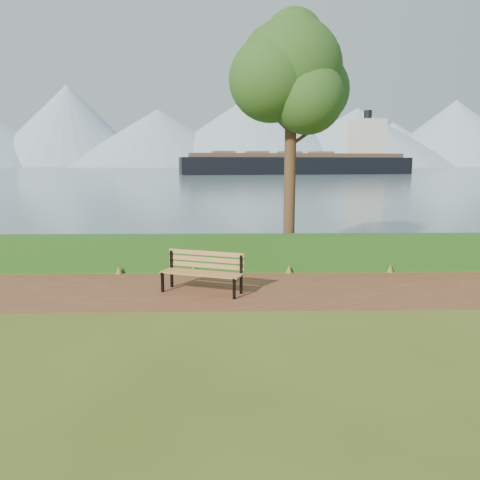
{
  "coord_description": "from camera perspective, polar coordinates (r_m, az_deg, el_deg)",
  "views": [
    {
      "loc": [
        -0.08,
        -10.85,
        3.09
      ],
      "look_at": [
        0.19,
        1.2,
        1.1
      ],
      "focal_mm": 35.0,
      "sensor_mm": 36.0,
      "label": 1
    }
  ],
  "objects": [
    {
      "name": "bench",
      "position": [
        11.29,
        -4.52,
        -3.56
      ],
      "size": [
        2.04,
        1.22,
        0.99
      ],
      "rotation": [
        0.0,
        0.0,
        -0.36
      ],
      "color": "black",
      "rests_on": "ground"
    },
    {
      "name": "tree",
      "position": [
        14.88,
        6.29,
        19.29
      ],
      "size": [
        3.74,
        3.21,
        7.62
      ],
      "rotation": [
        0.0,
        0.0,
        0.26
      ],
      "color": "#382617",
      "rests_on": "ground"
    },
    {
      "name": "water",
      "position": [
        270.87,
        -1.27,
        8.7
      ],
      "size": [
        700.0,
        510.0,
        0.0
      ],
      "primitive_type": "cube",
      "color": "#42556A",
      "rests_on": "ground"
    },
    {
      "name": "ground",
      "position": [
        11.28,
        -0.85,
        -6.52
      ],
      "size": [
        140.0,
        140.0,
        0.0
      ],
      "primitive_type": "plane",
      "color": "#445418",
      "rests_on": "ground"
    },
    {
      "name": "hedge",
      "position": [
        13.7,
        -0.94,
        -1.53
      ],
      "size": [
        32.0,
        0.85,
        1.0
      ],
      "primitive_type": "cube",
      "color": "#1D4E16",
      "rests_on": "ground"
    },
    {
      "name": "path",
      "position": [
        11.57,
        -0.86,
        -6.09
      ],
      "size": [
        40.0,
        3.4,
        0.01
      ],
      "primitive_type": "cube",
      "color": "#592C1E",
      "rests_on": "ground"
    },
    {
      "name": "cargo_ship",
      "position": [
        133.13,
        7.89,
        9.2
      ],
      "size": [
        65.27,
        21.14,
        19.58
      ],
      "rotation": [
        0.0,
        0.0,
        0.17
      ],
      "color": "black",
      "rests_on": "ground"
    },
    {
      "name": "mountains",
      "position": [
        417.73,
        -2.58,
        12.72
      ],
      "size": [
        585.0,
        190.0,
        70.0
      ],
      "color": "#859CB1",
      "rests_on": "ground"
    }
  ]
}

